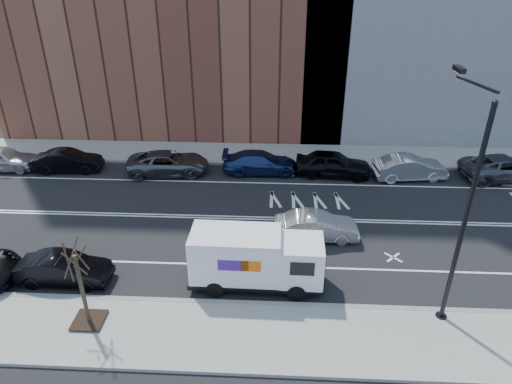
# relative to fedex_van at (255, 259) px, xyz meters

# --- Properties ---
(ground) EXTENTS (120.00, 120.00, 0.00)m
(ground) POSITION_rel_fedex_van_xyz_m (0.56, 5.60, -1.39)
(ground) COLOR black
(ground) RESTS_ON ground
(sidewalk_near) EXTENTS (44.00, 3.60, 0.15)m
(sidewalk_near) POSITION_rel_fedex_van_xyz_m (0.56, -3.20, -1.31)
(sidewalk_near) COLOR gray
(sidewalk_near) RESTS_ON ground
(sidewalk_far) EXTENTS (44.00, 3.60, 0.15)m
(sidewalk_far) POSITION_rel_fedex_van_xyz_m (0.56, 14.40, -1.31)
(sidewalk_far) COLOR gray
(sidewalk_far) RESTS_ON ground
(curb_near) EXTENTS (44.00, 0.25, 0.17)m
(curb_near) POSITION_rel_fedex_van_xyz_m (0.56, -1.40, -1.30)
(curb_near) COLOR gray
(curb_near) RESTS_ON ground
(curb_far) EXTENTS (44.00, 0.25, 0.17)m
(curb_far) POSITION_rel_fedex_van_xyz_m (0.56, 12.60, -1.30)
(curb_far) COLOR gray
(curb_far) RESTS_ON ground
(road_markings) EXTENTS (40.00, 8.60, 0.01)m
(road_markings) POSITION_rel_fedex_van_xyz_m (0.56, 5.60, -1.38)
(road_markings) COLOR white
(road_markings) RESTS_ON ground
(streetlight) EXTENTS (0.44, 4.02, 9.34)m
(streetlight) POSITION_rel_fedex_van_xyz_m (7.56, -1.31, 3.69)
(streetlight) COLOR black
(streetlight) RESTS_ON ground
(street_tree) EXTENTS (1.20, 1.20, 3.75)m
(street_tree) POSITION_rel_fedex_van_xyz_m (-6.44, -2.80, 0.06)
(street_tree) COLOR black
(street_tree) RESTS_ON ground
(fedex_van) EXTENTS (5.82, 2.15, 2.64)m
(fedex_van) POSITION_rel_fedex_van_xyz_m (0.00, 0.00, 0.00)
(fedex_van) COLOR black
(fedex_van) RESTS_ON ground
(far_parked_a) EXTENTS (4.83, 2.14, 1.61)m
(far_parked_a) POSITION_rel_fedex_van_xyz_m (-17.62, 11.07, -0.58)
(far_parked_a) COLOR #ADAEB2
(far_parked_a) RESTS_ON ground
(far_parked_b) EXTENTS (4.46, 1.84, 1.44)m
(far_parked_b) POSITION_rel_fedex_van_xyz_m (-13.04, 11.09, -0.67)
(far_parked_b) COLOR black
(far_parked_b) RESTS_ON ground
(far_parked_c) EXTENTS (5.54, 3.06, 1.47)m
(far_parked_c) POSITION_rel_fedex_van_xyz_m (-6.32, 11.07, -0.65)
(far_parked_c) COLOR #53575B
(far_parked_c) RESTS_ON ground
(far_parked_d) EXTENTS (5.05, 2.19, 1.45)m
(far_parked_d) POSITION_rel_fedex_van_xyz_m (-0.24, 11.46, -0.66)
(far_parked_d) COLOR navy
(far_parked_d) RESTS_ON ground
(far_parked_e) EXTENTS (5.02, 2.38, 1.66)m
(far_parked_e) POSITION_rel_fedex_van_xyz_m (4.48, 11.28, -0.56)
(far_parked_e) COLOR black
(far_parked_e) RESTS_ON ground
(far_parked_f) EXTENTS (4.84, 2.22, 1.54)m
(far_parked_f) POSITION_rel_fedex_van_xyz_m (9.36, 11.06, -0.62)
(far_parked_f) COLOR silver
(far_parked_f) RESTS_ON ground
(far_parked_g) EXTENTS (5.80, 3.21, 1.53)m
(far_parked_g) POSITION_rel_fedex_van_xyz_m (15.47, 11.36, -0.62)
(far_parked_g) COLOR #4F5157
(far_parked_g) RESTS_ON ground
(driving_sedan) EXTENTS (4.30, 1.66, 1.40)m
(driving_sedan) POSITION_rel_fedex_van_xyz_m (2.93, 3.80, -0.69)
(driving_sedan) COLOR silver
(driving_sedan) RESTS_ON ground
(near_parked_rear_a) EXTENTS (4.12, 1.48, 1.35)m
(near_parked_rear_a) POSITION_rel_fedex_van_xyz_m (-8.46, -0.24, -0.71)
(near_parked_rear_a) COLOR black
(near_parked_rear_a) RESTS_ON ground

